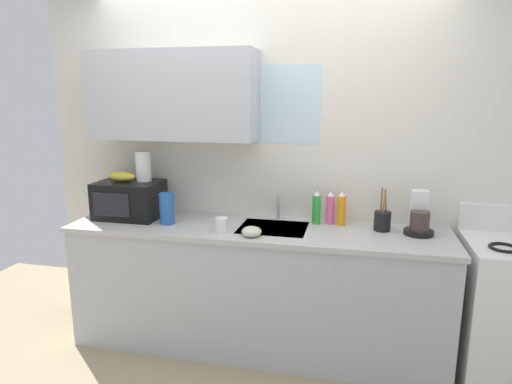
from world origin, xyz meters
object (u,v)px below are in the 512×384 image
(dish_soap_bottle_pink, at_px, (330,208))
(dish_soap_bottle_orange, at_px, (341,209))
(microwave, at_px, (130,199))
(mug_white, at_px, (222,225))
(paper_towel_roll, at_px, (143,166))
(cereal_canister, at_px, (167,209))
(utensil_crock, at_px, (382,220))
(coffee_maker, at_px, (419,218))
(banana_bunch, at_px, (122,177))
(stove_range, at_px, (511,311))
(dish_soap_bottle_green, at_px, (316,208))
(small_bowl, at_px, (252,232))

(dish_soap_bottle_pink, distance_m, dish_soap_bottle_orange, 0.08)
(microwave, distance_m, mug_white, 0.80)
(paper_towel_roll, distance_m, dish_soap_bottle_orange, 1.47)
(paper_towel_roll, xyz_separation_m, cereal_canister, (0.24, -0.15, -0.27))
(cereal_canister, xyz_separation_m, utensil_crock, (1.48, 0.17, -0.04))
(utensil_crock, bearing_deg, mug_white, -166.08)
(coffee_maker, xyz_separation_m, utensil_crock, (-0.23, 0.01, -0.03))
(banana_bunch, height_order, mug_white, banana_bunch)
(paper_towel_roll, relative_size, dish_soap_bottle_pink, 0.93)
(stove_range, distance_m, utensil_crock, 0.97)
(microwave, bearing_deg, banana_bunch, 178.20)
(stove_range, distance_m, dish_soap_bottle_orange, 1.23)
(dish_soap_bottle_pink, bearing_deg, utensil_crock, -13.42)
(dish_soap_bottle_pink, height_order, dish_soap_bottle_orange, dish_soap_bottle_orange)
(dish_soap_bottle_green, relative_size, utensil_crock, 0.81)
(dish_soap_bottle_orange, height_order, utensil_crock, utensil_crock)
(dish_soap_bottle_orange, xyz_separation_m, small_bowl, (-0.55, -0.38, -0.08))
(microwave, distance_m, dish_soap_bottle_orange, 1.55)
(stove_range, relative_size, utensil_crock, 3.64)
(cereal_canister, bearing_deg, coffee_maker, 5.30)
(coffee_maker, distance_m, dish_soap_bottle_orange, 0.51)
(cereal_canister, height_order, utensil_crock, utensil_crock)
(mug_white, relative_size, small_bowl, 0.73)
(dish_soap_bottle_orange, distance_m, utensil_crock, 0.29)
(microwave, height_order, mug_white, microwave)
(stove_range, xyz_separation_m, microwave, (-2.63, 0.04, 0.58))
(dish_soap_bottle_green, bearing_deg, dish_soap_bottle_pink, 13.09)
(banana_bunch, relative_size, utensil_crock, 0.67)
(stove_range, relative_size, cereal_canister, 4.91)
(dish_soap_bottle_green, xyz_separation_m, mug_white, (-0.60, -0.32, -0.07))
(dish_soap_bottle_green, relative_size, mug_white, 2.53)
(dish_soap_bottle_orange, height_order, mug_white, dish_soap_bottle_orange)
(mug_white, bearing_deg, dish_soap_bottle_green, 28.20)
(dish_soap_bottle_green, bearing_deg, dish_soap_bottle_orange, -0.20)
(dish_soap_bottle_orange, xyz_separation_m, mug_white, (-0.77, -0.32, -0.07))
(banana_bunch, bearing_deg, dish_soap_bottle_orange, 4.70)
(dish_soap_bottle_orange, bearing_deg, stove_range, -9.30)
(banana_bunch, distance_m, mug_white, 0.88)
(small_bowl, bearing_deg, paper_towel_roll, 161.37)
(mug_white, height_order, small_bowl, mug_white)
(dish_soap_bottle_pink, height_order, small_bowl, dish_soap_bottle_pink)
(paper_towel_roll, bearing_deg, dish_soap_bottle_pink, 4.35)
(mug_white, bearing_deg, utensil_crock, 13.92)
(dish_soap_bottle_pink, xyz_separation_m, cereal_canister, (-1.13, -0.25, -0.00))
(coffee_maker, bearing_deg, stove_range, -10.25)
(mug_white, bearing_deg, dish_soap_bottle_orange, 22.56)
(utensil_crock, bearing_deg, coffee_maker, -2.85)
(cereal_canister, height_order, mug_white, cereal_canister)
(dish_soap_bottle_orange, relative_size, mug_white, 2.58)
(paper_towel_roll, height_order, dish_soap_bottle_orange, paper_towel_roll)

